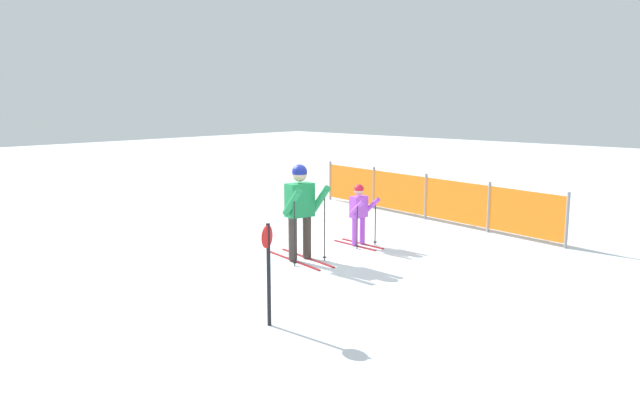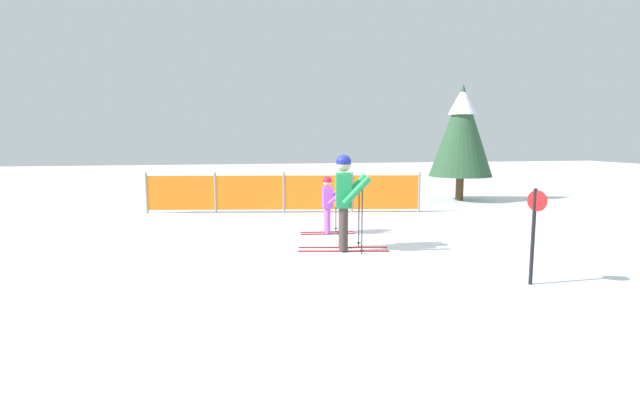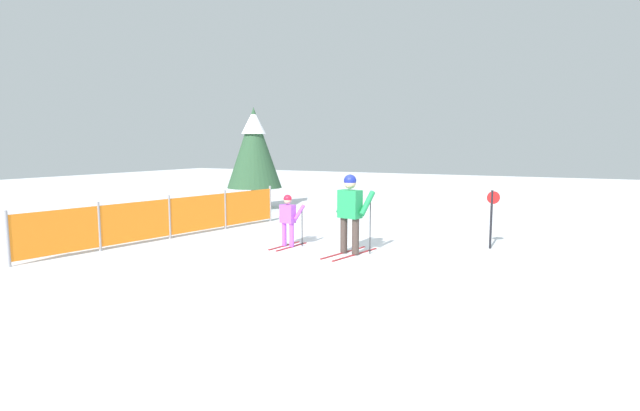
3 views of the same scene
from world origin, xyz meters
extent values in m
plane|color=white|center=(0.00, 0.00, 0.00)|extent=(60.00, 60.00, 0.00)
cube|color=maroon|center=(0.15, 0.04, 0.01)|extent=(1.57, 0.35, 0.02)
cube|color=maroon|center=(0.09, -0.26, 0.01)|extent=(1.57, 0.35, 0.02)
cylinder|color=#3F332D|center=(0.15, 0.04, 0.40)|extent=(0.15, 0.15, 0.75)
cylinder|color=#3F332D|center=(0.09, -0.26, 0.40)|extent=(0.15, 0.15, 0.75)
cube|color=#1E8C4C|center=(0.12, -0.11, 1.06)|extent=(0.35, 0.51, 0.58)
cylinder|color=#1E8C4C|center=(0.38, 0.14, 1.08)|extent=(0.51, 0.21, 0.52)
cylinder|color=#1E8C4C|center=(0.27, -0.44, 1.08)|extent=(0.51, 0.21, 0.52)
sphere|color=#D8AD8C|center=(0.12, -0.11, 1.51)|extent=(0.25, 0.25, 0.25)
sphere|color=navy|center=(0.12, -0.11, 1.55)|extent=(0.26, 0.26, 0.26)
cylinder|color=black|center=(0.48, 0.14, 0.58)|extent=(0.02, 0.02, 1.17)
cylinder|color=black|center=(0.48, 0.14, 0.06)|extent=(0.07, 0.07, 0.01)
cylinder|color=black|center=(0.35, -0.48, 0.58)|extent=(0.02, 0.02, 1.17)
cylinder|color=black|center=(0.35, -0.48, 0.06)|extent=(0.07, 0.07, 0.01)
cube|color=maroon|center=(0.18, 1.54, 0.01)|extent=(1.11, 0.16, 0.02)
cube|color=maroon|center=(0.16, 1.33, 0.01)|extent=(1.11, 0.16, 0.02)
cylinder|color=#B24CD8|center=(0.18, 1.54, 0.28)|extent=(0.11, 0.11, 0.53)
cylinder|color=#B24CD8|center=(0.16, 1.33, 0.28)|extent=(0.11, 0.11, 0.53)
cube|color=#B24CD8|center=(0.17, 1.44, 0.75)|extent=(0.22, 0.35, 0.41)
cylinder|color=#B24CD8|center=(0.35, 1.63, 0.78)|extent=(0.38, 0.12, 0.34)
cylinder|color=#B24CD8|center=(0.31, 1.22, 0.78)|extent=(0.38, 0.12, 0.34)
sphere|color=#D8AD8C|center=(0.17, 1.44, 1.06)|extent=(0.18, 0.18, 0.18)
sphere|color=red|center=(0.17, 1.44, 1.09)|extent=(0.18, 0.18, 0.18)
cylinder|color=black|center=(0.40, 1.66, 0.41)|extent=(0.02, 0.02, 0.82)
cylinder|color=black|center=(0.40, 1.66, 0.06)|extent=(0.07, 0.07, 0.01)
cylinder|color=black|center=(0.35, 1.17, 0.41)|extent=(0.02, 0.02, 0.82)
cylinder|color=black|center=(0.35, 1.17, 0.06)|extent=(0.07, 0.07, 0.01)
cylinder|color=gray|center=(-3.88, 5.13, 0.54)|extent=(0.06, 0.06, 1.07)
cylinder|color=gray|center=(-2.11, 4.82, 0.54)|extent=(0.06, 0.06, 1.07)
cylinder|color=gray|center=(-0.34, 4.52, 0.54)|extent=(0.06, 0.06, 1.07)
cylinder|color=gray|center=(1.43, 4.21, 0.54)|extent=(0.06, 0.06, 1.07)
cylinder|color=gray|center=(3.20, 3.90, 0.54)|extent=(0.06, 0.06, 1.07)
cube|color=orange|center=(-2.99, 4.97, 0.54)|extent=(1.78, 0.34, 0.90)
cube|color=orange|center=(-1.22, 4.67, 0.54)|extent=(1.78, 0.34, 0.90)
cube|color=orange|center=(0.55, 4.36, 0.54)|extent=(1.78, 0.34, 0.90)
cube|color=orange|center=(2.32, 4.06, 0.54)|extent=(1.78, 0.34, 0.90)
cylinder|color=#4C3823|center=(5.46, 6.05, 0.38)|extent=(0.24, 0.24, 0.77)
cone|color=#2B5133|center=(5.46, 6.05, 2.20)|extent=(1.95, 1.95, 2.86)
cone|color=white|center=(5.46, 6.05, 3.11)|extent=(0.88, 0.88, 0.86)
cylinder|color=black|center=(2.09, -2.65, 0.65)|extent=(0.05, 0.05, 1.30)
cylinder|color=red|center=(2.10, -2.68, 1.14)|extent=(0.13, 0.27, 0.28)
camera|label=1|loc=(7.61, -7.65, 2.81)|focal=35.00mm
camera|label=2|loc=(-1.99, -8.49, 1.96)|focal=28.00mm
camera|label=3|loc=(-9.32, -4.35, 2.28)|focal=28.00mm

